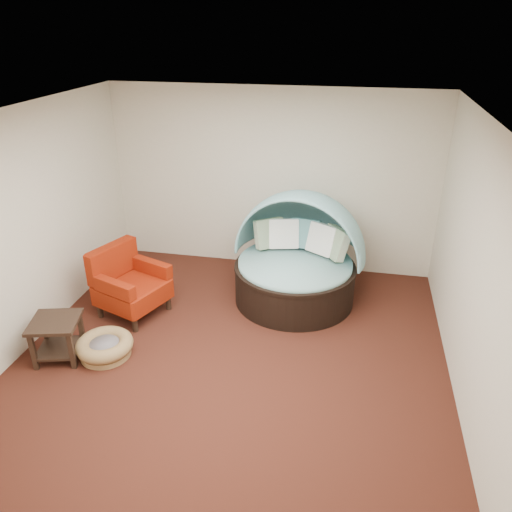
% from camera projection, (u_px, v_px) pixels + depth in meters
% --- Properties ---
extents(floor, '(5.00, 5.00, 0.00)m').
position_uv_depth(floor, '(234.00, 353.00, 6.03)').
color(floor, '#411A12').
rests_on(floor, ground).
extents(wall_back, '(5.00, 0.00, 5.00)m').
position_uv_depth(wall_back, '(271.00, 181.00, 7.62)').
color(wall_back, beige).
rests_on(wall_back, floor).
extents(wall_front, '(5.00, 0.00, 5.00)m').
position_uv_depth(wall_front, '(136.00, 407.00, 3.21)').
color(wall_front, beige).
rests_on(wall_front, floor).
extents(wall_left, '(0.00, 5.00, 5.00)m').
position_uv_depth(wall_left, '(26.00, 230.00, 5.87)').
color(wall_left, beige).
rests_on(wall_left, floor).
extents(wall_right, '(0.00, 5.00, 5.00)m').
position_uv_depth(wall_right, '(475.00, 269.00, 4.96)').
color(wall_right, beige).
rests_on(wall_right, floor).
extents(ceiling, '(5.00, 5.00, 0.00)m').
position_uv_depth(ceiling, '(228.00, 117.00, 4.81)').
color(ceiling, white).
rests_on(ceiling, wall_back).
extents(canopy_daybed, '(1.98, 1.93, 1.55)m').
position_uv_depth(canopy_daybed, '(298.00, 252.00, 6.94)').
color(canopy_daybed, black).
rests_on(canopy_daybed, floor).
extents(pet_basket, '(0.79, 0.79, 0.23)m').
position_uv_depth(pet_basket, '(105.00, 346.00, 5.94)').
color(pet_basket, olive).
rests_on(pet_basket, floor).
extents(red_armchair, '(1.04, 1.04, 0.95)m').
position_uv_depth(red_armchair, '(129.00, 284.00, 6.69)').
color(red_armchair, black).
rests_on(red_armchair, floor).
extents(side_table, '(0.66, 0.66, 0.52)m').
position_uv_depth(side_table, '(57.00, 334.00, 5.81)').
color(side_table, black).
rests_on(side_table, floor).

